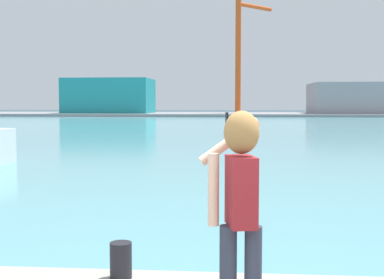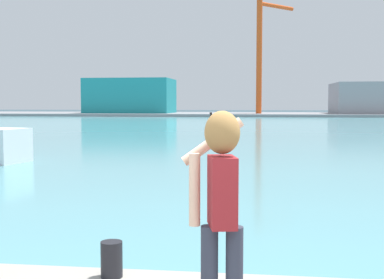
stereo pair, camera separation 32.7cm
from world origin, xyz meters
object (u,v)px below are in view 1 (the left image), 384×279
(warehouse_right, at_px, (352,98))
(port_crane, at_px, (241,48))
(harbor_bollard, at_px, (121,260))
(warehouse_left, at_px, (110,96))
(person_photographer, at_px, (240,195))

(warehouse_right, height_order, port_crane, port_crane)
(harbor_bollard, height_order, port_crane, port_crane)
(harbor_bollard, relative_size, warehouse_left, 0.02)
(harbor_bollard, bearing_deg, person_photographer, -40.66)
(person_photographer, distance_m, warehouse_right, 93.17)
(harbor_bollard, xyz_separation_m, warehouse_left, (-22.39, 89.47, 2.82))
(warehouse_left, relative_size, port_crane, 0.78)
(harbor_bollard, height_order, warehouse_right, warehouse_right)
(warehouse_left, height_order, warehouse_right, warehouse_left)
(harbor_bollard, xyz_separation_m, port_crane, (1.97, 87.14, 11.24))
(person_photographer, height_order, warehouse_right, warehouse_right)
(warehouse_right, bearing_deg, harbor_bollard, -103.72)
(warehouse_left, height_order, port_crane, port_crane)
(port_crane, bearing_deg, person_photographer, -90.50)
(warehouse_left, relative_size, warehouse_right, 1.07)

